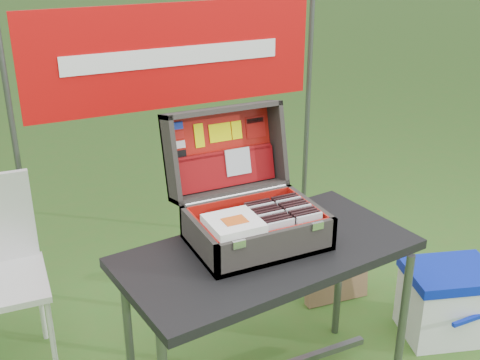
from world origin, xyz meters
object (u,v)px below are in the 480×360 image
cooler (447,302)px  cardboard_box (336,269)px  suitcase (250,183)px  table (266,325)px

cooler → cardboard_box: cardboard_box is taller
suitcase → cooler: suitcase is taller
table → cooler: (1.03, -0.01, -0.18)m
table → suitcase: size_ratio=2.24×
table → suitcase: (-0.02, 0.12, 0.61)m
suitcase → cooler: size_ratio=1.23×
table → cardboard_box: (0.70, 0.49, -0.18)m
suitcase → cardboard_box: suitcase is taller
suitcase → cardboard_box: size_ratio=1.38×
suitcase → cooler: 1.32m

